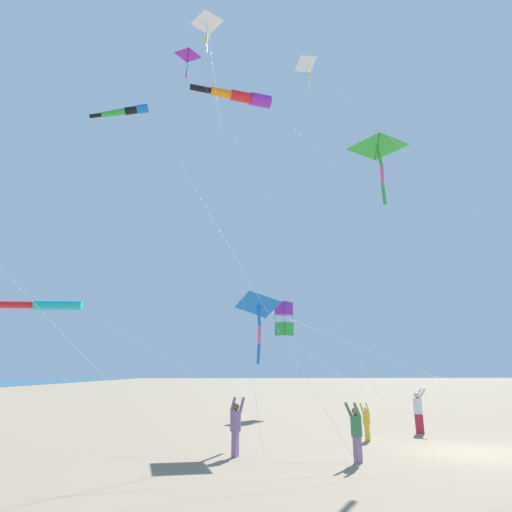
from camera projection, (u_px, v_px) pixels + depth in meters
The scene contains 14 objects.
ground_plane at pixel (479, 454), 12.85m from camera, with size 600.00×600.00×0.00m, color gray.
person_adult_flyer at pixel (236, 424), 12.62m from camera, with size 0.54×0.59×1.68m.
person_child_green_jacket at pixel (366, 420), 15.54m from camera, with size 0.30×0.38×1.32m.
person_child_grey_jacket at pixel (356, 429), 11.76m from camera, with size 0.57×0.56×1.60m.
person_bystander_far at pixel (418, 409), 17.56m from camera, with size 0.54×0.42×1.80m.
kite_delta_purple_drifting at pixel (308, 67), 21.53m from camera, with size 10.41×8.23×18.11m.
kite_delta_yellow_midlevel at pixel (207, 25), 22.75m from camera, with size 3.03×5.01×21.18m.
kite_box_teal_far_right at pixel (284, 319), 27.58m from camera, with size 4.25×10.30×7.01m.
kite_windsock_red_high_left at pixel (128, 111), 24.74m from camera, with size 10.85×11.67×17.98m.
kite_delta_small_distant at pixel (259, 306), 16.55m from camera, with size 11.98×4.71×5.48m.
kite_windsock_black_fish_shape at pixel (33, 305), 19.28m from camera, with size 15.92×8.89×5.69m.
kite_delta_green_low_center at pixel (377, 148), 19.84m from camera, with size 9.91×5.87×13.15m.
kite_windsock_striped_overhead at pixel (243, 97), 25.85m from camera, with size 15.63×9.00×19.31m.
kite_delta_white_trailing at pixel (189, 58), 21.14m from camera, with size 10.93×2.15×18.12m.
Camera 1 is at (-8.84, -12.88, 2.35)m, focal length 29.30 mm.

